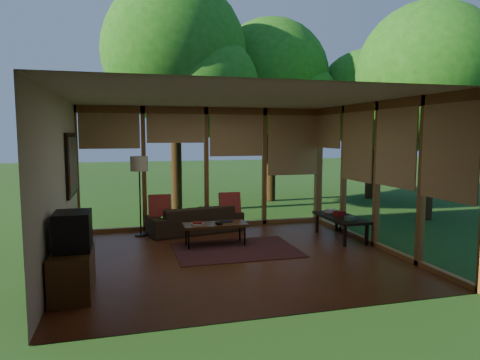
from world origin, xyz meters
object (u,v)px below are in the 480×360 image
object	(u,v)px
sofa	(195,219)
floor_lamp	(139,168)
side_console	(341,219)
media_cabinet	(73,272)
television	(73,231)
coffee_table	(215,225)

from	to	relation	value
sofa	floor_lamp	bearing A→B (deg)	-11.89
floor_lamp	side_console	xyz separation A→B (m)	(3.89, -1.31, -1.00)
media_cabinet	side_console	bearing A→B (deg)	20.67
television	floor_lamp	bearing A→B (deg)	73.02
television	side_console	distance (m)	5.21
coffee_table	side_console	xyz separation A→B (m)	(2.56, -0.11, 0.02)
television	coffee_table	size ratio (longest dim) A/B	0.46
floor_lamp	television	bearing A→B (deg)	-106.98
floor_lamp	media_cabinet	bearing A→B (deg)	-107.31
sofa	floor_lamp	size ratio (longest dim) A/B	1.20
sofa	media_cabinet	bearing A→B (deg)	44.11
coffee_table	side_console	bearing A→B (deg)	-2.56
side_console	floor_lamp	bearing A→B (deg)	161.36
sofa	coffee_table	bearing A→B (deg)	86.95
media_cabinet	television	xyz separation A→B (m)	(0.02, 0.00, 0.55)
sofa	floor_lamp	xyz separation A→B (m)	(-1.15, 0.00, 1.12)
floor_lamp	coffee_table	distance (m)	2.06
media_cabinet	side_console	world-z (taller)	media_cabinet
sofa	media_cabinet	size ratio (longest dim) A/B	1.98
floor_lamp	sofa	bearing A→B (deg)	-0.05
media_cabinet	sofa	bearing A→B (deg)	55.96
television	side_console	bearing A→B (deg)	20.75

